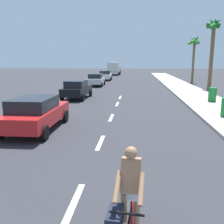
# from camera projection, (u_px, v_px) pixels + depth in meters

# --- Properties ---
(ground_plane) EXTENTS (160.00, 160.00, 0.00)m
(ground_plane) POSITION_uv_depth(u_px,v_px,m) (119.00, 99.00, 20.63)
(ground_plane) COLOR #2D2D33
(sidewalk_strip) EXTENTS (3.60, 80.00, 0.14)m
(sidewalk_strip) POSITION_uv_depth(u_px,v_px,m) (197.00, 96.00, 21.92)
(sidewalk_strip) COLOR #B2ADA3
(sidewalk_strip) RESTS_ON ground
(lane_stripe_1) EXTENTS (0.16, 1.80, 0.01)m
(lane_stripe_1) POSITION_uv_depth(u_px,v_px,m) (74.00, 204.00, 5.62)
(lane_stripe_1) COLOR white
(lane_stripe_1) RESTS_ON ground
(lane_stripe_2) EXTENTS (0.16, 1.80, 0.01)m
(lane_stripe_2) POSITION_uv_depth(u_px,v_px,m) (100.00, 142.00, 9.81)
(lane_stripe_2) COLOR white
(lane_stripe_2) RESTS_ON ground
(lane_stripe_3) EXTENTS (0.16, 1.80, 0.01)m
(lane_stripe_3) POSITION_uv_depth(u_px,v_px,m) (111.00, 118.00, 14.07)
(lane_stripe_3) COLOR white
(lane_stripe_3) RESTS_ON ground
(lane_stripe_4) EXTENTS (0.16, 1.80, 0.01)m
(lane_stripe_4) POSITION_uv_depth(u_px,v_px,m) (117.00, 104.00, 18.48)
(lane_stripe_4) COLOR white
(lane_stripe_4) RESTS_ON ground
(lane_stripe_5) EXTENTS (0.16, 1.80, 0.01)m
(lane_stripe_5) POSITION_uv_depth(u_px,v_px,m) (120.00, 97.00, 21.79)
(lane_stripe_5) COLOR white
(lane_stripe_5) RESTS_ON ground
(cyclist) EXTENTS (0.64, 1.71, 1.82)m
(cyclist) POSITION_uv_depth(u_px,v_px,m) (127.00, 202.00, 4.24)
(cyclist) COLOR black
(cyclist) RESTS_ON ground
(parked_car_red) EXTENTS (2.13, 4.57, 1.57)m
(parked_car_red) POSITION_uv_depth(u_px,v_px,m) (36.00, 112.00, 11.44)
(parked_car_red) COLOR red
(parked_car_red) RESTS_ON ground
(parked_car_black) EXTENTS (2.05, 4.19, 1.57)m
(parked_car_black) POSITION_uv_depth(u_px,v_px,m) (77.00, 89.00, 20.92)
(parked_car_black) COLOR black
(parked_car_black) RESTS_ON ground
(parked_car_silver) EXTENTS (2.05, 4.38, 1.57)m
(parked_car_silver) POSITION_uv_depth(u_px,v_px,m) (96.00, 79.00, 31.33)
(parked_car_silver) COLOR #B7BABF
(parked_car_silver) RESTS_ON ground
(parked_car_white) EXTENTS (2.15, 4.47, 1.57)m
(parked_car_white) POSITION_uv_depth(u_px,v_px,m) (105.00, 75.00, 40.36)
(parked_car_white) COLOR white
(parked_car_white) RESTS_ON ground
(delivery_truck) EXTENTS (2.75, 6.27, 2.80)m
(delivery_truck) POSITION_uv_depth(u_px,v_px,m) (114.00, 68.00, 55.06)
(delivery_truck) COLOR #23478C
(delivery_truck) RESTS_ON ground
(palm_tree_far) EXTENTS (1.82, 1.93, 7.96)m
(palm_tree_far) POSITION_uv_depth(u_px,v_px,m) (213.00, 35.00, 26.54)
(palm_tree_far) COLOR brown
(palm_tree_far) RESTS_ON ground
(palm_tree_distant) EXTENTS (1.89, 1.88, 6.85)m
(palm_tree_distant) POSITION_uv_depth(u_px,v_px,m) (194.00, 46.00, 34.74)
(palm_tree_distant) COLOR brown
(palm_tree_distant) RESTS_ON ground
(trash_bin_far) EXTENTS (0.60, 0.60, 1.05)m
(trash_bin_far) POSITION_uv_depth(u_px,v_px,m) (212.00, 95.00, 18.69)
(trash_bin_far) COLOR #19722D
(trash_bin_far) RESTS_ON sidewalk_strip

